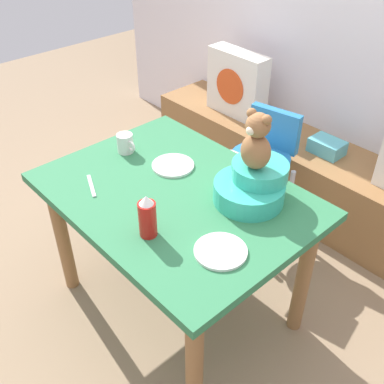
{
  "coord_description": "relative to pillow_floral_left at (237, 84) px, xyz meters",
  "views": [
    {
      "loc": [
        1.22,
        -1.02,
        1.92
      ],
      "look_at": [
        0.0,
        0.1,
        0.69
      ],
      "focal_mm": 42.5,
      "sensor_mm": 36.0,
      "label": 1
    }
  ],
  "objects": [
    {
      "name": "window_bench",
      "position": [
        0.71,
        0.02,
        -0.45
      ],
      "size": [
        2.6,
        0.44,
        0.46
      ],
      "primitive_type": "cube",
      "color": "olive",
      "rests_on": "ground_plane"
    },
    {
      "name": "highchair",
      "position": [
        0.59,
        -0.42,
        -0.16
      ],
      "size": [
        0.38,
        0.49,
        0.79
      ],
      "color": "#2672B2",
      "rests_on": "ground_plane"
    },
    {
      "name": "teddy_bear",
      "position": [
        0.97,
        -0.95,
        0.34
      ],
      "size": [
        0.13,
        0.12,
        0.25
      ],
      "color": "#905F39",
      "rests_on": "infant_seat_teal"
    },
    {
      "name": "ground_plane",
      "position": [
        0.71,
        -1.16,
        -0.68
      ],
      "size": [
        8.0,
        8.0,
        0.0
      ],
      "primitive_type": "plane",
      "color": "#8C7256"
    },
    {
      "name": "coffee_mug",
      "position": [
        0.29,
        -1.12,
        0.11
      ],
      "size": [
        0.12,
        0.08,
        0.09
      ],
      "color": "silver",
      "rests_on": "dining_table"
    },
    {
      "name": "pillow_floral_left",
      "position": [
        0.0,
        0.0,
        0.0
      ],
      "size": [
        0.44,
        0.15,
        0.44
      ],
      "color": "white",
      "rests_on": "window_bench"
    },
    {
      "name": "dinner_plate_near",
      "position": [
        0.55,
        -1.04,
        0.07
      ],
      "size": [
        0.2,
        0.2,
        0.01
      ],
      "primitive_type": "cylinder",
      "color": "white",
      "rests_on": "dining_table"
    },
    {
      "name": "dinner_plate_far",
      "position": [
        1.11,
        -1.28,
        0.07
      ],
      "size": [
        0.2,
        0.2,
        0.01
      ],
      "primitive_type": "cylinder",
      "color": "white",
      "rests_on": "dining_table"
    },
    {
      "name": "dining_table",
      "position": [
        0.71,
        -1.16,
        -0.05
      ],
      "size": [
        1.18,
        0.87,
        0.74
      ],
      "color": "#2D7247",
      "rests_on": "ground_plane"
    },
    {
      "name": "back_wall",
      "position": [
        0.71,
        0.29,
        0.62
      ],
      "size": [
        4.4,
        0.1,
        2.6
      ],
      "primitive_type": "cube",
      "color": "silver",
      "rests_on": "ground_plane"
    },
    {
      "name": "ketchup_bottle",
      "position": [
        0.85,
        -1.42,
        0.15
      ],
      "size": [
        0.07,
        0.07,
        0.18
      ],
      "color": "red",
      "rests_on": "dining_table"
    },
    {
      "name": "book_stack",
      "position": [
        0.74,
        0.02,
        -0.18
      ],
      "size": [
        0.2,
        0.14,
        0.09
      ],
      "primitive_type": "cube",
      "color": "#55AFBC",
      "rests_on": "window_bench"
    },
    {
      "name": "table_fork",
      "position": [
        0.43,
        -1.41,
        0.06
      ],
      "size": [
        0.16,
        0.08,
        0.01
      ],
      "primitive_type": "cube",
      "rotation": [
        0.0,
        0.0,
        1.16
      ],
      "color": "silver",
      "rests_on": "dining_table"
    },
    {
      "name": "infant_seat_teal",
      "position": [
        0.97,
        -0.95,
        0.13
      ],
      "size": [
        0.3,
        0.33,
        0.16
      ],
      "color": "#33B59B",
      "rests_on": "dining_table"
    }
  ]
}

